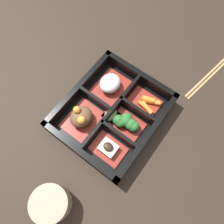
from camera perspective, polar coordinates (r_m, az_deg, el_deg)
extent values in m
plane|color=black|center=(0.59, 0.00, -0.91)|extent=(3.00, 3.00, 0.00)
cube|color=black|center=(0.58, 0.00, -0.73)|extent=(0.27, 0.23, 0.01)
cube|color=black|center=(0.55, 9.22, -6.43)|extent=(0.27, 0.01, 0.05)
cube|color=black|center=(0.60, -8.47, 5.80)|extent=(0.27, 0.01, 0.05)
cube|color=black|center=(0.54, -8.39, -10.29)|extent=(0.01, 0.23, 0.05)
cube|color=black|center=(0.62, 7.33, 8.91)|extent=(0.01, 0.23, 0.05)
cube|color=black|center=(0.57, -0.23, 0.10)|extent=(0.25, 0.01, 0.05)
cube|color=black|center=(0.55, 1.68, -6.13)|extent=(0.01, 0.11, 0.05)
cube|color=black|center=(0.57, 6.45, 0.13)|extent=(0.01, 0.11, 0.05)
cube|color=black|center=(0.58, -4.18, 2.85)|extent=(0.01, 0.10, 0.05)
cube|color=maroon|center=(0.58, -7.76, -2.04)|extent=(0.10, 0.08, 0.01)
ellipsoid|color=brown|center=(0.56, -8.04, -1.28)|extent=(0.06, 0.05, 0.04)
sphere|color=orange|center=(0.53, -8.00, -2.10)|extent=(0.02, 0.02, 0.02)
sphere|color=orange|center=(0.54, -9.17, 0.58)|extent=(0.02, 0.02, 0.02)
cube|color=maroon|center=(0.61, -0.50, 6.50)|extent=(0.10, 0.08, 0.01)
ellipsoid|color=silver|center=(0.59, -0.52, 7.48)|extent=(0.06, 0.05, 0.04)
cube|color=maroon|center=(0.55, -0.95, -9.61)|extent=(0.06, 0.08, 0.01)
cube|color=beige|center=(0.54, -0.97, -9.36)|extent=(0.04, 0.04, 0.02)
ellipsoid|color=black|center=(0.53, -0.99, -9.07)|extent=(0.02, 0.03, 0.01)
cube|color=maroon|center=(0.57, 3.97, -3.23)|extent=(0.06, 0.08, 0.01)
sphere|color=#265B28|center=(0.55, 3.89, -1.70)|extent=(0.03, 0.03, 0.03)
sphere|color=#265B28|center=(0.55, 5.57, -3.93)|extent=(0.03, 0.03, 0.03)
sphere|color=#265B28|center=(0.55, 1.69, -2.19)|extent=(0.03, 0.03, 0.03)
sphere|color=#265B28|center=(0.55, 2.15, -2.82)|extent=(0.03, 0.03, 0.03)
sphere|color=#265B28|center=(0.55, 4.90, -3.32)|extent=(0.03, 0.03, 0.03)
sphere|color=#265B28|center=(0.55, 3.60, -2.39)|extent=(0.03, 0.03, 0.03)
cube|color=maroon|center=(0.60, 8.45, 2.66)|extent=(0.06, 0.08, 0.01)
cylinder|color=orange|center=(0.59, 9.42, 3.23)|extent=(0.03, 0.04, 0.02)
cylinder|color=orange|center=(0.59, 10.64, 2.78)|extent=(0.03, 0.04, 0.01)
cylinder|color=orange|center=(0.58, 9.09, 1.12)|extent=(0.02, 0.04, 0.01)
cylinder|color=orange|center=(0.58, 8.78, 1.26)|extent=(0.02, 0.05, 0.01)
cylinder|color=orange|center=(0.59, 10.44, 2.55)|extent=(0.03, 0.04, 0.01)
cube|color=maroon|center=(0.58, -0.53, -0.69)|extent=(0.04, 0.04, 0.01)
cylinder|color=#75A84C|center=(0.57, -0.12, 0.08)|extent=(0.02, 0.02, 0.01)
cylinder|color=#75A84C|center=(0.57, -0.61, -1.25)|extent=(0.03, 0.03, 0.01)
cylinder|color=#75A84C|center=(0.57, 0.11, -0.50)|extent=(0.02, 0.02, 0.00)
cylinder|color=gray|center=(0.54, -15.57, -22.06)|extent=(0.08, 0.08, 0.06)
cylinder|color=#597A38|center=(0.51, -16.31, -22.04)|extent=(0.07, 0.07, 0.01)
cylinder|color=#A87F51|center=(0.70, 24.83, 8.83)|extent=(0.22, 0.05, 0.01)
cylinder|color=#A87F51|center=(0.70, 24.28, 9.33)|extent=(0.22, 0.05, 0.01)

